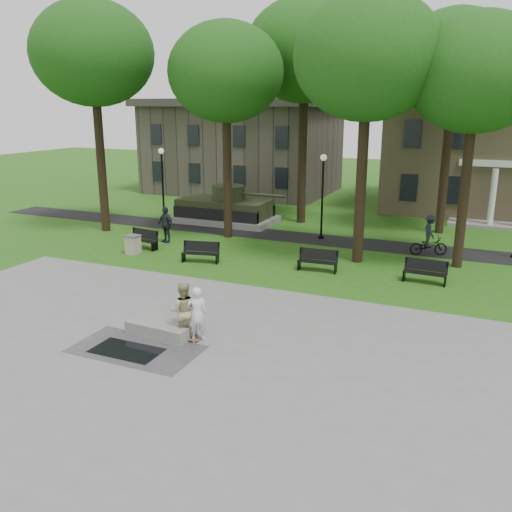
{
  "coord_description": "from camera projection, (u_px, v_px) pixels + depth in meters",
  "views": [
    {
      "loc": [
        9.19,
        -16.59,
        7.34
      ],
      "look_at": [
        0.64,
        2.81,
        1.4
      ],
      "focal_mm": 38.0,
      "sensor_mm": 36.0,
      "label": 1
    }
  ],
  "objects": [
    {
      "name": "ground",
      "position": [
        210.0,
        309.0,
        20.16
      ],
      "size": [
        120.0,
        120.0,
        0.0
      ],
      "primitive_type": "plane",
      "color": "#294D12",
      "rests_on": "ground"
    },
    {
      "name": "plaza",
      "position": [
        128.0,
        366.0,
        15.75
      ],
      "size": [
        22.0,
        16.0,
        0.02
      ],
      "primitive_type": "cube",
      "color": "gray",
      "rests_on": "ground"
    },
    {
      "name": "footpath",
      "position": [
        311.0,
        238.0,
        30.73
      ],
      "size": [
        44.0,
        2.6,
        0.01
      ],
      "primitive_type": "cube",
      "color": "black",
      "rests_on": "ground"
    },
    {
      "name": "building_right",
      "position": [
        511.0,
        149.0,
        38.01
      ],
      "size": [
        17.0,
        12.0,
        8.6
      ],
      "color": "#9E8460",
      "rests_on": "ground"
    },
    {
      "name": "building_left",
      "position": [
        243.0,
        149.0,
        46.81
      ],
      "size": [
        15.0,
        10.0,
        7.2
      ],
      "primitive_type": "cube",
      "color": "#4C443D",
      "rests_on": "ground"
    },
    {
      "name": "tree_0",
      "position": [
        93.0,
        54.0,
        30.05
      ],
      "size": [
        6.8,
        6.8,
        12.97
      ],
      "color": "black",
      "rests_on": "ground"
    },
    {
      "name": "tree_1",
      "position": [
        226.0,
        73.0,
        28.74
      ],
      "size": [
        6.2,
        6.2,
        11.63
      ],
      "color": "black",
      "rests_on": "ground"
    },
    {
      "name": "tree_2",
      "position": [
        368.0,
        58.0,
        23.78
      ],
      "size": [
        6.6,
        6.6,
        12.16
      ],
      "color": "black",
      "rests_on": "ground"
    },
    {
      "name": "tree_3",
      "position": [
        477.0,
        74.0,
        23.11
      ],
      "size": [
        6.0,
        6.0,
        11.19
      ],
      "color": "black",
      "rests_on": "ground"
    },
    {
      "name": "tree_4",
      "position": [
        305.0,
        51.0,
        32.23
      ],
      "size": [
        7.2,
        7.2,
        13.5
      ],
      "color": "black",
      "rests_on": "ground"
    },
    {
      "name": "tree_5",
      "position": [
        455.0,
        60.0,
        29.57
      ],
      "size": [
        6.4,
        6.4,
        12.44
      ],
      "color": "black",
      "rests_on": "ground"
    },
    {
      "name": "lamp_left",
      "position": [
        162.0,
        179.0,
        34.13
      ],
      "size": [
        0.36,
        0.36,
        4.73
      ],
      "color": "black",
      "rests_on": "ground"
    },
    {
      "name": "lamp_mid",
      "position": [
        323.0,
        189.0,
        30.05
      ],
      "size": [
        0.36,
        0.36,
        4.73
      ],
      "color": "black",
      "rests_on": "ground"
    },
    {
      "name": "tank_monument",
      "position": [
        225.0,
        209.0,
        34.77
      ],
      "size": [
        7.45,
        3.4,
        2.4
      ],
      "color": "gray",
      "rests_on": "ground"
    },
    {
      "name": "puddle",
      "position": [
        127.0,
        351.0,
        16.7
      ],
      "size": [
        2.2,
        1.2,
        0.0
      ],
      "primitive_type": "cube",
      "color": "black",
      "rests_on": "plaza"
    },
    {
      "name": "concrete_block",
      "position": [
        161.0,
        329.0,
        17.77
      ],
      "size": [
        2.25,
        1.13,
        0.45
      ],
      "primitive_type": "cube",
      "rotation": [
        0.0,
        0.0,
        -0.06
      ],
      "color": "gray",
      "rests_on": "plaza"
    },
    {
      "name": "skateboard",
      "position": [
        187.0,
        340.0,
        17.38
      ],
      "size": [
        0.8,
        0.29,
        0.07
      ],
      "primitive_type": "cube",
      "rotation": [
        0.0,
        0.0,
        0.11
      ],
      "color": "brown",
      "rests_on": "plaza"
    },
    {
      "name": "skateboarder",
      "position": [
        197.0,
        314.0,
        17.2
      ],
      "size": [
        0.79,
        0.72,
        1.81
      ],
      "primitive_type": "imported",
      "rotation": [
        0.0,
        0.0,
        3.7
      ],
      "color": "silver",
      "rests_on": "plaza"
    },
    {
      "name": "friend_watching",
      "position": [
        183.0,
        311.0,
        17.34
      ],
      "size": [
        1.14,
        1.03,
        1.91
      ],
      "primitive_type": "imported",
      "rotation": [
        0.0,
        0.0,
        3.56
      ],
      "color": "tan",
      "rests_on": "plaza"
    },
    {
      "name": "pedestrian_walker",
      "position": [
        166.0,
        224.0,
        29.69
      ],
      "size": [
        1.26,
        0.83,
        2.0
      ],
      "primitive_type": "imported",
      "rotation": [
        0.0,
        0.0,
        -0.31
      ],
      "color": "#22262D",
      "rests_on": "ground"
    },
    {
      "name": "cyclist",
      "position": [
        429.0,
        239.0,
        27.15
      ],
      "size": [
        1.96,
        1.3,
        2.07
      ],
      "rotation": [
        0.0,
        0.0,
        1.96
      ],
      "color": "black",
      "rests_on": "ground"
    },
    {
      "name": "park_bench_0",
      "position": [
        143.0,
        238.0,
        28.57
      ],
      "size": [
        1.85,
        0.8,
        1.0
      ],
      "rotation": [
        0.0,
        0.0,
        -0.16
      ],
      "color": "black",
      "rests_on": "ground"
    },
    {
      "name": "park_bench_1",
      "position": [
        201.0,
        251.0,
        26.04
      ],
      "size": [
        1.85,
        0.89,
        1.0
      ],
      "rotation": [
        0.0,
        0.0,
        0.21
      ],
      "color": "black",
      "rests_on": "ground"
    },
    {
      "name": "park_bench_2",
      "position": [
        318.0,
        260.0,
        24.65
      ],
      "size": [
        1.83,
        0.65,
        1.0
      ],
      "rotation": [
        0.0,
        0.0,
        0.07
      ],
      "color": "black",
      "rests_on": "ground"
    },
    {
      "name": "park_bench_3",
      "position": [
        425.0,
        271.0,
        23.01
      ],
      "size": [
        1.82,
        0.59,
        1.0
      ],
      "rotation": [
        0.0,
        0.0,
        -0.04
      ],
      "color": "black",
      "rests_on": "ground"
    },
    {
      "name": "trash_bin",
      "position": [
        133.0,
        244.0,
        27.53
      ],
      "size": [
        0.7,
        0.7,
        0.96
      ],
      "rotation": [
        0.0,
        0.0,
        -0.06
      ],
      "color": "#B4A594",
      "rests_on": "ground"
    }
  ]
}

